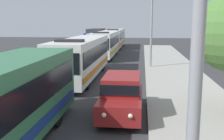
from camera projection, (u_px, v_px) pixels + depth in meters
bus_second_in_line at (82, 56)px, 20.70m from camera, size 2.58×11.42×3.21m
bus_middle at (105, 43)px, 33.43m from camera, size 2.58×11.06×3.21m
bus_fourth_in_line at (115, 38)px, 45.51m from camera, size 2.58×11.59×3.21m
white_suv at (122, 94)px, 12.45m from camera, size 1.86×4.56×1.90m
box_truck_oncoming at (96, 37)px, 45.60m from camera, size 2.35×8.15×3.15m
streetlamp_mid at (152, 7)px, 24.51m from camera, size 6.50×0.28×8.91m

